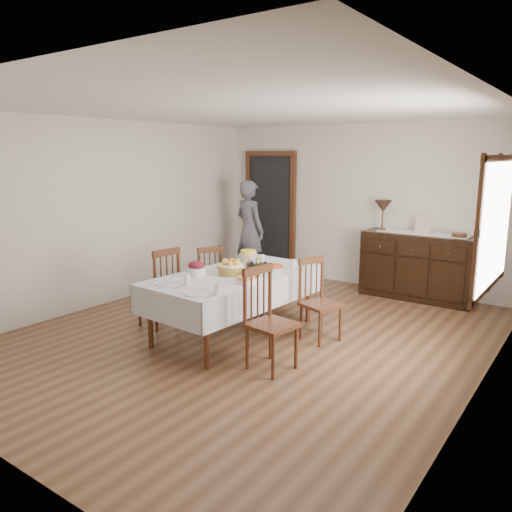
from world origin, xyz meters
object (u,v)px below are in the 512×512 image
Objects in this scene: chair_right_far at (318,299)px; table_lamp at (383,207)px; dining_table at (235,281)px; chair_right_near at (268,318)px; sideboard at (418,266)px; chair_left_near at (161,287)px; person at (250,227)px; chair_left_far at (206,278)px.

table_lamp is at bearing 23.55° from chair_right_far.
chair_right_far reaches higher than dining_table.
table_lamp is (-0.15, 3.33, 0.81)m from chair_right_near.
dining_table is at bearing -104.20° from table_lamp.
chair_right_near is at bearing -97.39° from sideboard.
chair_right_near is (0.85, -0.56, -0.14)m from dining_table.
dining_table is 1.03m from chair_right_near.
sideboard is at bearing 0.95° from chair_right_near.
dining_table is at bearing 64.83° from chair_right_near.
chair_right_near is 1.08× the size of chair_right_far.
chair_right_far is 0.58× the size of sideboard.
person is (-0.55, 2.62, 0.40)m from chair_left_near.
chair_right_far is 3.02m from person.
person is at bearing -141.82° from chair_left_far.
chair_left_far is at bearing -175.08° from chair_left_near.
person reaches higher than table_lamp.
chair_right_near is at bearing -162.16° from chair_right_far.
table_lamp is (-0.17, 2.33, 0.85)m from chair_right_far.
sideboard is 3.54× the size of table_lamp.
person is (-1.46, 2.30, 0.25)m from dining_table.
chair_right_near is at bearing 143.54° from person.
chair_right_near reaches higher than dining_table.
person is at bearing -162.01° from chair_left_near.
chair_left_far is 0.56× the size of sideboard.
person reaches higher than chair_right_far.
person is at bearing -170.10° from sideboard.
chair_left_far is at bearing -125.14° from table_lamp.
chair_left_far is at bearing 122.18° from person.
chair_left_far is 0.50× the size of person.
sideboard reaches higher than chair_right_far.
chair_right_near is (1.74, -1.07, 0.06)m from chair_left_far.
sideboard is at bearing 1.34° from table_lamp.
chair_left_near is at bearing 90.47° from chair_right_near.
chair_left_near is 0.62× the size of sideboard.
table_lamp is at bearing 10.89° from chair_right_near.
chair_right_far is 0.52× the size of person.
table_lamp is (1.61, 3.09, 0.83)m from chair_left_near.
chair_left_near reaches higher than chair_right_far.
chair_right_far is 2.38m from sideboard.
chair_left_near is 1.06× the size of chair_right_far.
chair_left_near is 2.18× the size of table_lamp.
person is (-2.31, 2.87, 0.39)m from chair_right_near.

